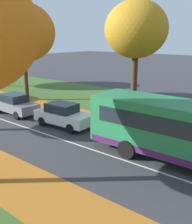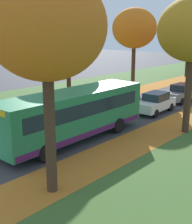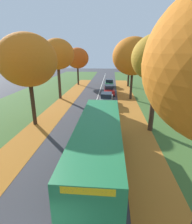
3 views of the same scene
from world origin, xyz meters
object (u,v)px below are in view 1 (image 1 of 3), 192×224
Objects in this scene: tree_right_near at (136,30)px; car_grey_following at (15,104)px; car_white_lead at (63,115)px; tree_right_mid at (23,33)px.

tree_right_near is 10.86m from car_grey_following.
tree_right_near reaches higher than car_white_lead.
tree_right_mid is (-0.72, 11.53, -0.06)m from tree_right_near.
tree_right_near is 7.60m from car_white_lead.
tree_right_mid is 2.13× the size of car_grey_following.
tree_right_near reaches higher than car_grey_following.
tree_right_mid reaches higher than tree_right_near.
tree_right_mid is 7.42m from car_grey_following.
tree_right_mid is at bearing 42.21° from car_grey_following.
car_white_lead is (-4.10, 3.08, -5.60)m from tree_right_near.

